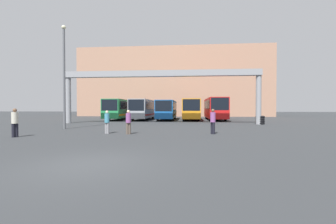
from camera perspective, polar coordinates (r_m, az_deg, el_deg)
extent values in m
plane|color=#2D3033|center=(8.04, -19.80, -12.52)|extent=(200.00, 200.00, 0.00)
cube|color=tan|center=(54.48, 1.62, 7.15)|extent=(42.91, 12.00, 15.27)
cylinder|color=gray|center=(30.01, -23.96, 2.69)|extent=(0.60, 0.60, 5.55)
cylinder|color=gray|center=(27.42, 22.01, 2.87)|extent=(0.60, 0.60, 5.55)
cube|color=gray|center=(26.73, -2.08, 9.72)|extent=(23.13, 0.80, 0.70)
cube|color=#268C4C|center=(37.84, -11.47, 0.86)|extent=(2.50, 12.45, 2.79)
cube|color=black|center=(31.94, -14.65, 1.73)|extent=(2.30, 0.06, 1.56)
cube|color=black|center=(37.84, -11.47, 1.64)|extent=(2.53, 10.58, 1.17)
cube|color=orange|center=(37.85, -11.46, -0.49)|extent=(2.53, 11.82, 0.24)
cylinder|color=black|center=(34.89, -14.81, -1.17)|extent=(0.28, 1.06, 1.06)
cylinder|color=black|center=(34.21, -11.37, -1.20)|extent=(0.28, 1.06, 1.06)
cylinder|color=black|center=(41.51, -11.53, -0.80)|extent=(0.28, 1.06, 1.06)
cylinder|color=black|center=(40.94, -8.61, -0.82)|extent=(0.28, 1.06, 1.06)
cube|color=#999EA5|center=(35.97, -6.19, 0.85)|extent=(2.40, 10.46, 2.77)
cube|color=black|center=(30.88, -8.09, 1.75)|extent=(2.21, 0.06, 1.55)
cube|color=black|center=(35.97, -6.19, 1.66)|extent=(2.43, 8.89, 1.16)
cube|color=red|center=(35.98, -6.19, -0.56)|extent=(2.43, 9.94, 0.24)
cylinder|color=black|center=(33.37, -8.93, -1.29)|extent=(0.28, 1.02, 1.02)
cylinder|color=black|center=(32.92, -5.41, -1.31)|extent=(0.28, 1.02, 1.02)
cylinder|color=black|center=(39.07, -6.84, -0.94)|extent=(0.28, 1.02, 1.02)
cylinder|color=black|center=(38.69, -3.83, -0.95)|extent=(0.28, 1.02, 1.02)
cube|color=#1959A5|center=(35.20, -0.28, 0.72)|extent=(2.48, 10.01, 2.62)
cube|color=black|center=(30.24, -1.16, 1.56)|extent=(2.28, 0.06, 1.47)
cube|color=black|center=(35.20, -0.28, 1.50)|extent=(2.51, 8.51, 1.10)
cube|color=black|center=(35.22, -0.28, -0.64)|extent=(2.51, 9.51, 0.24)
cylinder|color=black|center=(32.57, -2.63, -1.42)|extent=(0.28, 0.91, 0.91)
cylinder|color=black|center=(32.35, 1.16, -1.44)|extent=(0.28, 0.91, 0.91)
cylinder|color=black|center=(38.13, -1.50, -1.06)|extent=(0.28, 0.91, 0.91)
cylinder|color=black|center=(37.94, 1.74, -1.07)|extent=(0.28, 0.91, 0.91)
cube|color=orange|center=(36.22, 5.81, 0.86)|extent=(2.52, 12.35, 2.78)
cube|color=black|center=(30.07, 5.95, 1.79)|extent=(2.32, 0.06, 1.56)
cube|color=black|center=(36.22, 5.81, 1.67)|extent=(2.55, 10.50, 1.17)
cube|color=orange|center=(36.23, 5.80, -0.55)|extent=(2.55, 11.73, 0.24)
cylinder|color=black|center=(32.79, 3.95, -1.26)|extent=(0.28, 1.09, 1.09)
cylinder|color=black|center=(32.82, 7.80, -1.26)|extent=(0.28, 1.09, 1.09)
cylinder|color=black|center=(39.70, 4.15, -0.85)|extent=(0.28, 1.09, 1.09)
cylinder|color=black|center=(39.73, 7.33, -0.85)|extent=(0.28, 1.09, 1.09)
cube|color=red|center=(35.66, 11.85, 1.00)|extent=(2.56, 10.74, 2.98)
cube|color=black|center=(30.36, 13.04, 2.03)|extent=(2.35, 0.06, 1.67)
cube|color=black|center=(35.66, 11.85, 1.89)|extent=(2.59, 9.13, 1.25)
cube|color=red|center=(35.67, 11.84, -0.53)|extent=(2.59, 10.21, 0.24)
cylinder|color=black|center=(32.58, 10.51, -1.36)|extent=(0.28, 1.01, 1.01)
cylinder|color=black|center=(32.86, 14.39, -1.35)|extent=(0.28, 1.01, 1.01)
cylinder|color=black|center=(38.57, 9.67, -0.98)|extent=(0.28, 1.01, 1.01)
cylinder|color=black|center=(38.81, 12.96, -0.98)|extent=(0.28, 1.01, 1.01)
cylinder|color=gray|center=(16.95, -15.01, -3.97)|extent=(0.18, 0.18, 0.80)
cylinder|color=gray|center=(17.04, -15.44, -3.95)|extent=(0.18, 0.18, 0.80)
cylinder|color=teal|center=(16.95, -15.24, -1.50)|extent=(0.35, 0.35, 0.66)
sphere|color=beige|center=(16.93, -15.25, -0.01)|extent=(0.22, 0.22, 0.22)
cylinder|color=black|center=(17.43, -34.06, -3.86)|extent=(0.20, 0.20, 0.88)
cylinder|color=black|center=(17.39, -34.61, -3.87)|extent=(0.20, 0.20, 0.88)
cylinder|color=beige|center=(17.36, -34.36, -1.23)|extent=(0.38, 0.38, 0.73)
sphere|color=brown|center=(17.35, -34.38, 0.37)|extent=(0.24, 0.24, 0.24)
cylinder|color=brown|center=(16.23, -9.74, -4.14)|extent=(0.19, 0.19, 0.82)
cylinder|color=brown|center=(16.22, -10.31, -4.15)|extent=(0.19, 0.19, 0.82)
cylinder|color=#8C4C8C|center=(16.17, -10.03, -1.51)|extent=(0.36, 0.36, 0.68)
sphere|color=beige|center=(16.16, -10.04, 0.09)|extent=(0.22, 0.22, 0.22)
cylinder|color=black|center=(16.44, 11.12, -4.02)|extent=(0.20, 0.20, 0.85)
cylinder|color=black|center=(16.31, 11.51, -4.06)|extent=(0.20, 0.20, 0.85)
cylinder|color=#8C4C8C|center=(16.32, 11.32, -1.30)|extent=(0.37, 0.37, 0.71)
sphere|color=brown|center=(16.31, 11.33, 0.35)|extent=(0.23, 0.23, 0.23)
torus|color=black|center=(27.72, 22.32, -2.64)|extent=(1.04, 1.04, 0.24)
torus|color=black|center=(27.71, 22.33, -2.14)|extent=(1.04, 1.04, 0.24)
torus|color=black|center=(27.69, 22.33, -1.65)|extent=(1.04, 1.04, 0.24)
torus|color=black|center=(27.68, 22.33, -1.15)|extent=(1.04, 1.04, 0.24)
cylinder|color=#595B60|center=(22.06, -24.87, 7.57)|extent=(0.20, 0.20, 8.82)
sphere|color=beige|center=(23.03, -24.97, 18.91)|extent=(0.36, 0.36, 0.36)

